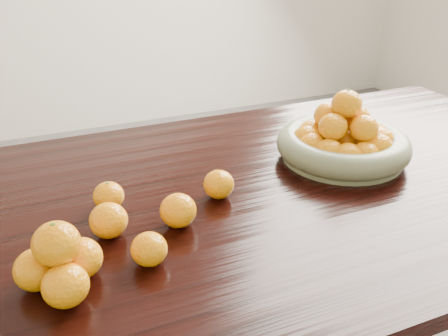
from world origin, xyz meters
name	(u,v)px	position (x,y,z in m)	size (l,w,h in m)	color
dining_table	(236,225)	(0.00, 0.00, 0.66)	(2.00, 1.00, 0.75)	black
fruit_bowl	(343,141)	(0.34, 0.06, 0.80)	(0.35, 0.35, 0.19)	#6E7555
orange_pyramid	(60,264)	(-0.41, -0.19, 0.80)	(0.15, 0.14, 0.13)	orange
loose_orange_0	(109,196)	(-0.29, 0.04, 0.78)	(0.07, 0.07, 0.06)	orange
loose_orange_1	(149,249)	(-0.26, -0.18, 0.78)	(0.07, 0.07, 0.06)	orange
loose_orange_2	(178,210)	(-0.17, -0.08, 0.79)	(0.08, 0.08, 0.07)	orange
loose_orange_3	(109,220)	(-0.31, -0.06, 0.79)	(0.08, 0.08, 0.07)	orange
loose_orange_4	(219,184)	(-0.05, 0.00, 0.78)	(0.07, 0.07, 0.07)	orange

